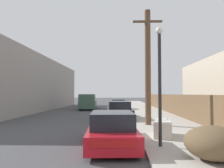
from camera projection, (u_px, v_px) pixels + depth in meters
sidewalk_curb at (146, 110)px, 25.15m from camera, size 4.20×63.00×0.12m
discarded_fridge at (163, 128)px, 9.57m from camera, size 1.04×1.72×0.72m
parked_sports_car_red at (112, 130)px, 8.33m from camera, size 2.04×4.62×1.30m
car_parked_mid at (119, 111)px, 16.87m from camera, size 2.16×4.81×1.40m
car_parked_far at (118, 105)px, 27.30m from camera, size 1.93×4.65×1.30m
pickup_truck at (88, 102)px, 27.29m from camera, size 2.33×5.54×1.93m
utility_pole at (148, 65)px, 13.32m from camera, size 1.80×0.35×7.01m
street_lamp at (160, 76)px, 7.81m from camera, size 0.26×0.26×4.27m
brush_pile at (213, 143)px, 6.12m from camera, size 1.60×1.70×0.95m
wooden_fence at (172, 104)px, 20.56m from camera, size 0.08×39.29×1.79m
building_left_block at (22, 84)px, 26.66m from camera, size 7.00×27.37×6.24m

